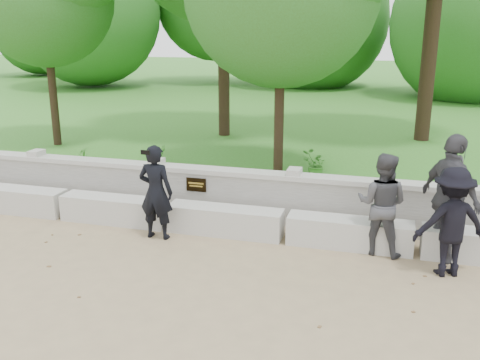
% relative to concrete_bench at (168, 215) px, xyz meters
% --- Properties ---
extents(ground, '(80.00, 80.00, 0.00)m').
position_rel_concrete_bench_xyz_m(ground, '(-0.00, -1.90, -0.22)').
color(ground, '#9B855F').
rests_on(ground, ground).
extents(lawn, '(40.00, 22.00, 0.25)m').
position_rel_concrete_bench_xyz_m(lawn, '(-0.00, 12.10, -0.10)').
color(lawn, '#376C22').
rests_on(lawn, ground).
extents(concrete_bench, '(11.90, 0.45, 0.45)m').
position_rel_concrete_bench_xyz_m(concrete_bench, '(0.00, 0.00, 0.00)').
color(concrete_bench, beige).
rests_on(concrete_bench, ground).
extents(parapet_wall, '(12.50, 0.35, 0.90)m').
position_rel_concrete_bench_xyz_m(parapet_wall, '(0.00, 0.70, 0.24)').
color(parapet_wall, beige).
rests_on(parapet_wall, ground).
extents(man_main, '(0.56, 0.50, 1.53)m').
position_rel_concrete_bench_xyz_m(man_main, '(0.00, -0.45, 0.54)').
color(man_main, black).
rests_on(man_main, ground).
extents(visitor_left, '(0.85, 0.72, 1.54)m').
position_rel_concrete_bench_xyz_m(visitor_left, '(3.45, -0.10, 0.54)').
color(visitor_left, '#3E3F43').
rests_on(visitor_left, ground).
extents(visitor_mid, '(1.11, 0.86, 1.52)m').
position_rel_concrete_bench_xyz_m(visitor_mid, '(4.36, -0.59, 0.53)').
color(visitor_mid, black).
rests_on(visitor_mid, ground).
extents(visitor_right, '(1.02, 1.15, 1.87)m').
position_rel_concrete_bench_xyz_m(visitor_right, '(4.38, -0.10, 0.71)').
color(visitor_right, '#3F3F44').
rests_on(visitor_right, ground).
extents(shrub_b, '(0.27, 0.33, 0.55)m').
position_rel_concrete_bench_xyz_m(shrub_b, '(-1.29, 2.60, 0.30)').
color(shrub_b, '#3E812C').
rests_on(shrub_b, lawn).
extents(shrub_c, '(0.67, 0.65, 0.56)m').
position_rel_concrete_bench_xyz_m(shrub_c, '(2.05, 2.90, 0.30)').
color(shrub_c, '#3E812C').
rests_on(shrub_c, lawn).
extents(shrub_d, '(0.39, 0.38, 0.51)m').
position_rel_concrete_bench_xyz_m(shrub_d, '(-2.89, 2.13, 0.28)').
color(shrub_d, '#3E812C').
rests_on(shrub_d, lawn).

